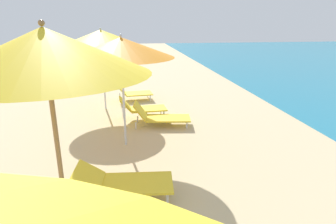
% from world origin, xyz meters
% --- Properties ---
extents(umbrella_third, '(1.97, 1.97, 2.73)m').
position_xyz_m(umbrella_third, '(-0.24, 6.77, 2.45)').
color(umbrella_third, olive).
rests_on(umbrella_third, ground).
extents(lounger_third_shoreside, '(1.59, 0.78, 0.54)m').
position_xyz_m(lounger_third_shoreside, '(0.36, 7.99, 0.28)').
color(lounger_third_shoreside, yellow).
rests_on(lounger_third_shoreside, ground).
extents(umbrella_fourth, '(2.23, 2.23, 2.46)m').
position_xyz_m(umbrella_fourth, '(0.40, 10.04, 2.19)').
color(umbrella_fourth, silver).
rests_on(umbrella_fourth, ground).
extents(lounger_fourth_shoreside, '(1.57, 0.80, 0.64)m').
position_xyz_m(lounger_fourth_shoreside, '(1.32, 11.19, 0.26)').
color(lounger_fourth_shoreside, yellow).
rests_on(lounger_fourth_shoreside, ground).
extents(umbrella_farthest, '(2.21, 2.21, 2.52)m').
position_xyz_m(umbrella_farthest, '(-0.23, 12.98, 2.25)').
color(umbrella_farthest, silver).
rests_on(umbrella_farthest, ground).
extents(lounger_farthest_shoreside, '(1.27, 0.78, 0.57)m').
position_xyz_m(lounger_farthest_shoreside, '(0.70, 13.90, 0.28)').
color(lounger_farthest_shoreside, yellow).
rests_on(lounger_farthest_shoreside, ground).
extents(lounger_farthest_inland, '(1.36, 0.68, 0.65)m').
position_xyz_m(lounger_farthest_inland, '(0.87, 11.79, 0.34)').
color(lounger_farthest_inland, yellow).
rests_on(lounger_farthest_inland, ground).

